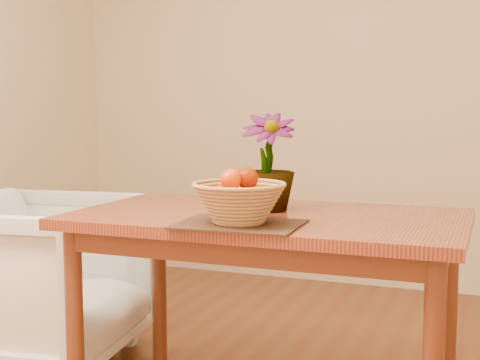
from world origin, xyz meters
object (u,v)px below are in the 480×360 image
(potted_plant, at_px, (267,162))
(armchair, at_px, (37,272))
(table, at_px, (268,237))
(wicker_basket, at_px, (239,204))

(potted_plant, relative_size, armchair, 0.44)
(table, height_order, armchair, armchair)
(wicker_basket, bearing_deg, table, 88.19)
(wicker_basket, bearing_deg, armchair, 162.08)
(wicker_basket, height_order, potted_plant, potted_plant)
(wicker_basket, height_order, armchair, wicker_basket)
(potted_plant, bearing_deg, armchair, 161.83)
(table, relative_size, potted_plant, 3.84)
(potted_plant, height_order, armchair, potted_plant)
(armchair, bearing_deg, table, -102.08)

